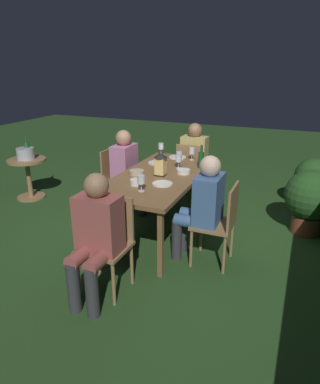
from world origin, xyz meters
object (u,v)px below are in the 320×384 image
at_px(chair_side_left_a, 117,177).
at_px(lantern_centerpiece, 161,163).
at_px(chair_head_near, 191,169).
at_px(plate_c, 177,157).
at_px(bowl_salad, 184,171).
at_px(person_in_mustard, 195,156).
at_px(bowl_bread, 137,182).
at_px(person_in_rust, 95,233).
at_px(wine_glass_a, 179,159).
at_px(green_bottle_on_table, 201,159).
at_px(potted_plant_corner, 310,199).
at_px(ice_bucket, 26,153).
at_px(plate_a, 162,184).
at_px(dining_table, 160,178).
at_px(bowl_olives, 137,172).
at_px(chair_head_far, 108,239).
at_px(wine_glass_b, 161,147).
at_px(person_in_pink, 129,168).
at_px(wine_glass_d, 192,151).
at_px(wine_glass_e, 141,180).
at_px(chair_side_right_b, 220,221).
at_px(potted_plant_by_hedge, 313,181).
at_px(person_in_blue, 202,204).
at_px(plate_b, 158,163).
at_px(wine_glass_c, 179,156).

bearing_deg(chair_side_left_a, lantern_centerpiece, 61.38).
relative_size(chair_side_left_a, chair_head_near, 1.00).
bearing_deg(plate_c, bowl_salad, 25.81).
xyz_separation_m(person_in_mustard, bowl_bread, (1.85, -0.08, 0.15)).
bearing_deg(person_in_rust, wine_glass_a, 176.12).
relative_size(lantern_centerpiece, green_bottle_on_table, 0.91).
bearing_deg(potted_plant_corner, ice_bucket, -84.58).
bearing_deg(plate_a, dining_table, -153.29).
xyz_separation_m(person_in_rust, bowl_olives, (-1.30, -0.25, 0.14)).
height_order(chair_head_far, wine_glass_b, wine_glass_b).
bearing_deg(potted_plant_corner, person_in_rust, -38.81).
bearing_deg(potted_plant_corner, plate_c, -93.77).
relative_size(person_in_pink, wine_glass_d, 6.80).
height_order(person_in_pink, wine_glass_b, person_in_pink).
relative_size(chair_side_left_a, potted_plant_corner, 1.09).
xyz_separation_m(chair_side_left_a, wine_glass_e, (1.05, 0.89, 0.38)).
relative_size(dining_table, plate_c, 8.25).
height_order(chair_head_near, bowl_bread, chair_head_near).
bearing_deg(green_bottle_on_table, potted_plant_corner, 100.28).
relative_size(bowl_olives, potted_plant_corner, 0.21).
bearing_deg(person_in_pink, bowl_olives, 36.19).
relative_size(dining_table, chair_side_right_b, 2.22).
relative_size(green_bottle_on_table, bowl_salad, 1.84).
bearing_deg(plate_a, person_in_pink, -133.18).
relative_size(wine_glass_e, ice_bucket, 0.49).
distance_m(potted_plant_by_hedge, potted_plant_corner, 0.82).
height_order(wine_glass_a, wine_glass_e, same).
height_order(chair_side_left_a, chair_head_far, same).
relative_size(wine_glass_a, potted_plant_by_hedge, 0.22).
height_order(chair_head_near, wine_glass_e, wine_glass_e).
bearing_deg(person_in_mustard, lantern_centerpiece, 0.92).
distance_m(chair_head_near, plate_a, 1.58).
xyz_separation_m(person_in_mustard, wine_glass_b, (0.55, -0.34, 0.23)).
relative_size(person_in_blue, potted_plant_by_hedge, 1.53).
bearing_deg(bowl_bread, potted_plant_corner, 122.53).
relative_size(chair_side_left_a, plate_b, 3.50).
distance_m(lantern_centerpiece, green_bottle_on_table, 0.59).
distance_m(wine_glass_c, wine_glass_d, 0.29).
bearing_deg(chair_side_right_b, potted_plant_corner, 143.11).
height_order(person_in_blue, plate_b, person_in_blue).
bearing_deg(plate_c, wine_glass_c, 23.59).
distance_m(wine_glass_d, plate_a, 1.09).
relative_size(chair_head_far, plate_c, 3.72).
xyz_separation_m(wine_glass_e, plate_b, (-1.04, -0.26, -0.11)).
xyz_separation_m(person_in_mustard, chair_side_right_b, (1.84, 0.84, -0.15)).
distance_m(chair_head_far, green_bottle_on_table, 1.73).
distance_m(green_bottle_on_table, ice_bucket, 2.69).
bearing_deg(green_bottle_on_table, plate_c, -128.76).
height_order(bowl_olives, potted_plant_corner, same).
bearing_deg(wine_glass_b, plate_a, 23.27).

